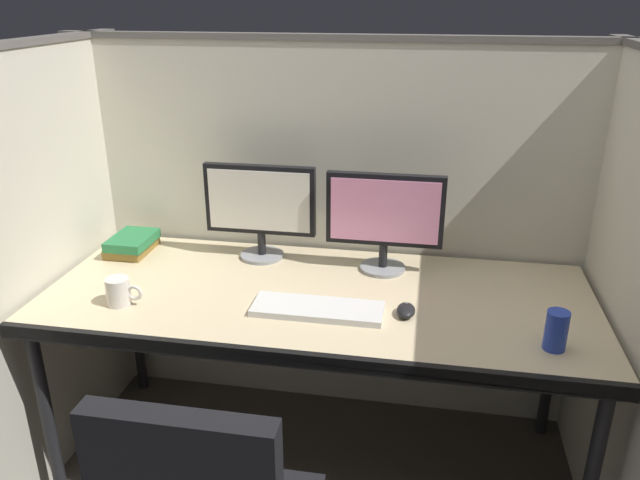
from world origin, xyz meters
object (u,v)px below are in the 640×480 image
Objects in this scene: desk at (317,307)px; monitor_left at (260,205)px; computer_mouse at (406,310)px; soda_can at (556,330)px; keyboard_main at (318,309)px; coffee_mug at (119,291)px; book_stack at (132,244)px; monitor_right at (385,216)px.

desk is 0.47m from monitor_left.
computer_mouse is 0.46m from soda_can.
keyboard_main is 0.67m from coffee_mug.
monitor_left is 0.56m from book_stack.
computer_mouse is 1.16m from book_stack.
computer_mouse is 0.95m from coffee_mug.
coffee_mug is at bearing -174.35° from computer_mouse.
coffee_mug is (-0.84, -0.43, -0.17)m from monitor_right.
keyboard_main is (-0.18, -0.37, -0.20)m from monitor_right.
monitor_left is 0.72m from computer_mouse.
soda_can is at bearing -16.25° from desk.
keyboard_main is 3.52× the size of soda_can.
monitor_right is at bearing -4.07° from monitor_left.
book_stack is at bearing -175.39° from monitor_left.
book_stack is (-0.53, -0.04, -0.18)m from monitor_left.
monitor_right is 4.48× the size of computer_mouse.
keyboard_main is 1.95× the size of book_stack.
desk is 4.42× the size of monitor_left.
desk is 0.33m from computer_mouse.
coffee_mug is at bearing -163.79° from desk.
monitor_left is at bearing 153.92° from soda_can.
desk is 4.42× the size of keyboard_main.
keyboard_main is 4.48× the size of computer_mouse.
soda_can reaches higher than desk.
book_stack reaches higher than keyboard_main.
soda_can is (0.73, -0.10, 0.05)m from keyboard_main.
book_stack is at bearing 156.34° from keyboard_main.
monitor_right is at bearing 107.07° from computer_mouse.
desk is at bearing -16.68° from book_stack.
monitor_left reaches higher than desk.
monitor_right reaches higher than book_stack.
monitor_right is at bearing 27.17° from coffee_mug.
monitor_left is at bearing 134.05° from desk.
monitor_left is at bearing 126.43° from keyboard_main.
computer_mouse is at bearing -16.60° from book_stack.
monitor_right reaches higher than soda_can.
book_stack is (-0.82, 0.36, 0.03)m from keyboard_main.
monitor_right is (0.21, 0.25, 0.27)m from desk.
monitor_left reaches higher than book_stack.
keyboard_main reaches higher than desk.
soda_can is 0.97× the size of coffee_mug.
monitor_left is 3.41× the size of coffee_mug.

